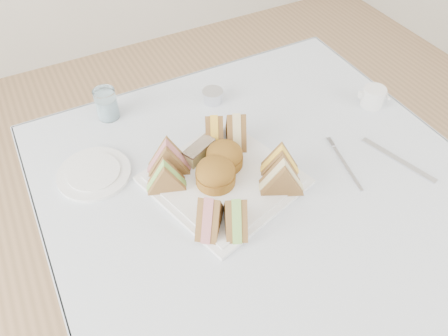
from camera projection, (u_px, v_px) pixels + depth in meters
name	position (u px, v px, depth m)	size (l,w,h in m)	color
floor	(252.00, 320.00, 1.59)	(4.00, 4.00, 0.00)	#9E7751
table	(258.00, 268.00, 1.32)	(0.90, 0.90, 0.74)	brown
tablecloth	(267.00, 187.00, 1.05)	(1.02, 1.02, 0.01)	white
serving_plate	(224.00, 180.00, 1.05)	(0.31, 0.31, 0.01)	white
sandwich_fl_a	(209.00, 212.00, 0.92)	(0.10, 0.05, 0.09)	brown
sandwich_fl_b	(236.00, 212.00, 0.92)	(0.10, 0.05, 0.09)	brown
sandwich_fr_a	(281.00, 159.00, 1.04)	(0.09, 0.04, 0.08)	brown
sandwich_fr_b	(282.00, 175.00, 0.99)	(0.10, 0.05, 0.09)	brown
sandwich_bl_a	(165.00, 175.00, 1.00)	(0.09, 0.04, 0.08)	brown
sandwich_bl_b	(168.00, 156.00, 1.04)	(0.11, 0.05, 0.09)	brown
sandwich_br_a	(236.00, 128.00, 1.11)	(0.10, 0.05, 0.09)	brown
sandwich_br_b	(214.00, 128.00, 1.11)	(0.10, 0.04, 0.09)	brown
scone_left	(215.00, 173.00, 1.02)	(0.10, 0.10, 0.06)	brown
scone_right	(224.00, 156.00, 1.06)	(0.09, 0.09, 0.06)	brown
pastry_slice	(199.00, 152.00, 1.08)	(0.09, 0.04, 0.04)	tan
side_plate	(94.00, 174.00, 1.07)	(0.18, 0.18, 0.01)	white
water_glass	(106.00, 104.00, 1.19)	(0.06, 0.06, 0.09)	white
tea_strainer	(213.00, 97.00, 1.26)	(0.06, 0.06, 0.03)	silver
knife	(398.00, 160.00, 1.11)	(0.02, 0.21, 0.00)	silver
fork	(347.00, 168.00, 1.09)	(0.01, 0.16, 0.00)	silver
creamer_jug	(373.00, 97.00, 1.24)	(0.06, 0.06, 0.06)	white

